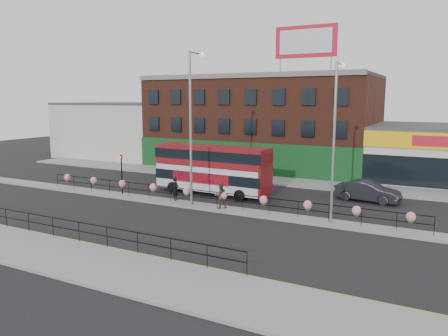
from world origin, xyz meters
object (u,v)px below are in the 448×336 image
at_px(double_decker_bus, 212,165).
at_px(car, 368,191).
at_px(lamp_column_west, 193,115).
at_px(pedestrian_b, 220,196).
at_px(lamp_column_east, 335,129).
at_px(pedestrian_a, 176,189).

bearing_deg(double_decker_bus, car, 15.28).
bearing_deg(lamp_column_west, pedestrian_b, -4.20).
bearing_deg(car, lamp_column_west, 130.79).
distance_m(double_decker_bus, lamp_column_east, 12.28).
xyz_separation_m(car, lamp_column_west, (-11.11, -7.42, 5.88)).
bearing_deg(lamp_column_east, double_decker_bus, 158.85).
height_order(car, lamp_column_east, lamp_column_east).
bearing_deg(pedestrian_a, car, -72.15).
bearing_deg(double_decker_bus, lamp_column_west, -79.97).
bearing_deg(lamp_column_west, lamp_column_east, -0.31).
height_order(car, pedestrian_a, pedestrian_a).
xyz_separation_m(car, lamp_column_east, (-0.88, -7.48, 5.21)).
xyz_separation_m(car, pedestrian_b, (-8.75, -7.59, 0.26)).
height_order(double_decker_bus, car, double_decker_bus).
height_order(car, pedestrian_b, pedestrian_b).
distance_m(pedestrian_a, pedestrian_b, 4.23).
distance_m(car, lamp_column_west, 14.60).
bearing_deg(lamp_column_east, pedestrian_b, -179.15).
distance_m(double_decker_bus, car, 12.39).
distance_m(car, pedestrian_b, 11.59).
xyz_separation_m(pedestrian_a, lamp_column_west, (1.83, -0.41, 5.65)).
distance_m(car, lamp_column_east, 9.16).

